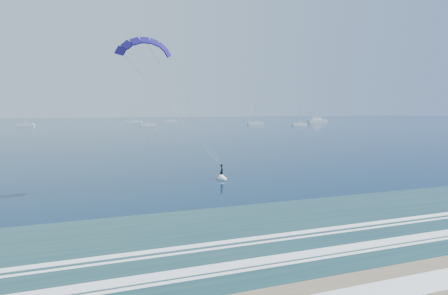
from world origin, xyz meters
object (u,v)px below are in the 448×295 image
sailboat_6 (299,124)px  sailboat_7 (135,122)px  sailboat_2 (25,125)px  kitesurfer_rig (187,109)px  sailboat_4 (169,122)px  sailboat_5 (255,124)px  sailboat_3 (148,125)px  motor_yacht (317,121)px

sailboat_6 → sailboat_7: sailboat_7 is taller
sailboat_2 → sailboat_7: (62.94, 25.84, -0.00)m
kitesurfer_rig → sailboat_4: (51.69, 228.55, -8.65)m
sailboat_5 → sailboat_7: 82.20m
sailboat_4 → sailboat_5: sailboat_5 is taller
sailboat_2 → sailboat_3: (61.93, -28.36, -0.01)m
kitesurfer_rig → sailboat_6: 183.82m
motor_yacht → sailboat_6: size_ratio=1.16×
sailboat_4 → sailboat_5: 70.51m
motor_yacht → sailboat_4: bearing=153.6°
sailboat_5 → sailboat_6: (17.43, -20.99, -0.01)m
kitesurfer_rig → sailboat_5: bearing=61.9°
sailboat_6 → sailboat_7: size_ratio=0.99×
kitesurfer_rig → motor_yacht: size_ratio=1.27×
sailboat_3 → sailboat_7: 54.21m
sailboat_5 → sailboat_6: sailboat_5 is taller
kitesurfer_rig → sailboat_5: 192.39m
motor_yacht → sailboat_5: sailboat_5 is taller
sailboat_7 → sailboat_2: bearing=-157.7°
sailboat_6 → sailboat_7: bearing=138.2°
sailboat_2 → motor_yacht: bearing=-3.9°
kitesurfer_rig → sailboat_3: kitesurfer_rig is taller
sailboat_4 → sailboat_2: bearing=-159.5°
sailboat_3 → sailboat_4: sailboat_4 is taller
sailboat_4 → sailboat_7: sailboat_7 is taller
sailboat_5 → motor_yacht: bearing=14.5°
sailboat_5 → sailboat_6: bearing=-50.3°
sailboat_2 → sailboat_6: (144.20, -46.94, 0.00)m
sailboat_7 → sailboat_4: bearing=15.9°
sailboat_2 → sailboat_4: 94.03m
sailboat_3 → sailboat_5: size_ratio=0.80×
sailboat_4 → kitesurfer_rig: bearing=-102.7°
sailboat_2 → sailboat_6: bearing=-18.0°
motor_yacht → sailboat_3: 118.59m
motor_yacht → sailboat_5: size_ratio=1.06×
sailboat_5 → sailboat_7: size_ratio=1.09×
sailboat_4 → sailboat_7: bearing=-164.1°
sailboat_6 → sailboat_3: bearing=167.3°
sailboat_4 → sailboat_5: size_ratio=0.88×
sailboat_3 → sailboat_4: bearing=66.9°
motor_yacht → sailboat_7: (-116.49, 38.15, -0.88)m
kitesurfer_rig → motor_yacht: 232.61m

